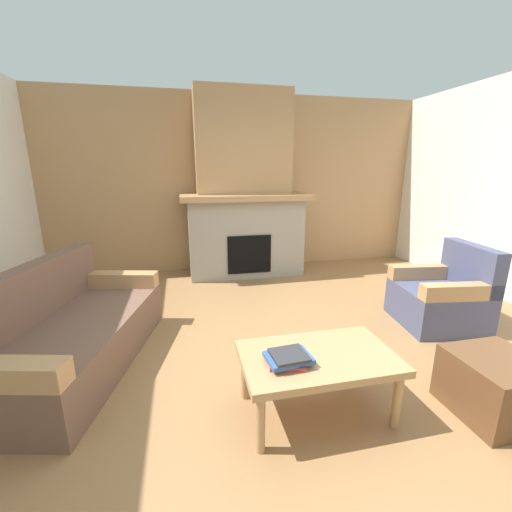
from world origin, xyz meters
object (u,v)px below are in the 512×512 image
at_px(fireplace, 244,198).
at_px(ottoman, 495,386).
at_px(couch, 69,334).
at_px(coffee_table, 318,362).
at_px(armchair, 442,297).

relative_size(fireplace, ottoman, 5.19).
distance_m(couch, coffee_table, 2.01).
bearing_deg(couch, armchair, 0.05).
height_order(armchair, coffee_table, armchair).
distance_m(fireplace, ottoman, 3.74).
relative_size(fireplace, armchair, 3.15).
xyz_separation_m(fireplace, coffee_table, (-0.12, -3.20, -0.79)).
distance_m(fireplace, couch, 3.06).
distance_m(couch, armchair, 3.57).
relative_size(fireplace, couch, 1.39).
bearing_deg(coffee_table, ottoman, -12.93).
xyz_separation_m(couch, coffee_table, (1.77, -0.95, 0.09)).
relative_size(armchair, coffee_table, 0.86).
xyz_separation_m(coffee_table, ottoman, (1.15, -0.26, -0.18)).
distance_m(fireplace, armchair, 2.94).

